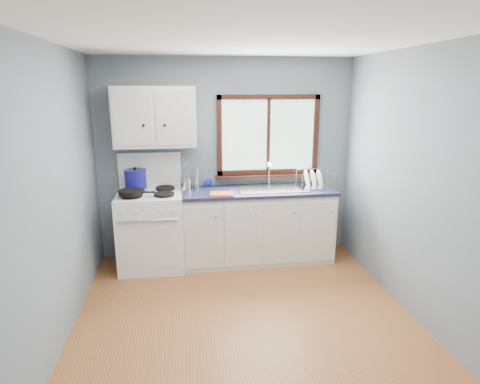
{
  "coord_description": "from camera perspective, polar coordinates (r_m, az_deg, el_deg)",
  "views": [
    {
      "loc": [
        -0.53,
        -3.2,
        2.12
      ],
      "look_at": [
        0.05,
        0.9,
        1.05
      ],
      "focal_mm": 30.0,
      "sensor_mm": 36.0,
      "label": 1
    }
  ],
  "objects": [
    {
      "name": "floor",
      "position": [
        3.88,
        1.2,
        -18.8
      ],
      "size": [
        3.2,
        3.6,
        0.02
      ],
      "primitive_type": "cube",
      "color": "#975A2E",
      "rests_on": "ground"
    },
    {
      "name": "ceiling",
      "position": [
        3.27,
        1.44,
        21.32
      ],
      "size": [
        3.2,
        3.6,
        0.02
      ],
      "primitive_type": "cube",
      "color": "white",
      "rests_on": "wall_back"
    },
    {
      "name": "wall_back",
      "position": [
        5.11,
        -1.99,
        4.69
      ],
      "size": [
        3.2,
        0.02,
        2.5
      ],
      "primitive_type": "cube",
      "color": "slate",
      "rests_on": "ground"
    },
    {
      "name": "wall_front",
      "position": [
        1.73,
        11.5,
        -16.21
      ],
      "size": [
        3.2,
        0.02,
        2.5
      ],
      "primitive_type": "cube",
      "color": "slate",
      "rests_on": "ground"
    },
    {
      "name": "wall_left",
      "position": [
        3.49,
        -25.79,
        -1.46
      ],
      "size": [
        0.02,
        3.6,
        2.5
      ],
      "primitive_type": "cube",
      "color": "slate",
      "rests_on": "ground"
    },
    {
      "name": "wall_right",
      "position": [
        3.95,
        25.04,
        0.36
      ],
      "size": [
        0.02,
        3.6,
        2.5
      ],
      "primitive_type": "cube",
      "color": "slate",
      "rests_on": "ground"
    },
    {
      "name": "gas_range",
      "position": [
        4.97,
        -12.49,
        -4.98
      ],
      "size": [
        0.76,
        0.69,
        1.36
      ],
      "color": "white",
      "rests_on": "floor"
    },
    {
      "name": "base_cabinets",
      "position": [
        5.07,
        2.48,
        -5.22
      ],
      "size": [
        1.85,
        0.6,
        0.88
      ],
      "color": "silver",
      "rests_on": "floor"
    },
    {
      "name": "countertop",
      "position": [
        4.93,
        2.55,
        0.14
      ],
      "size": [
        1.89,
        0.64,
        0.04
      ],
      "primitive_type": "cube",
      "color": "#181933",
      "rests_on": "base_cabinets"
    },
    {
      "name": "sink",
      "position": [
        4.97,
        4.58,
        -0.24
      ],
      "size": [
        0.84,
        0.46,
        0.44
      ],
      "color": "silver",
      "rests_on": "countertop"
    },
    {
      "name": "window",
      "position": [
        5.13,
        4.04,
        7.24
      ],
      "size": [
        1.36,
        0.1,
        1.03
      ],
      "color": "#9EC6A8",
      "rests_on": "wall_back"
    },
    {
      "name": "upper_cabinets",
      "position": [
        4.85,
        -12.02,
        10.39
      ],
      "size": [
        0.95,
        0.35,
        0.7
      ],
      "color": "silver",
      "rests_on": "wall_back"
    },
    {
      "name": "skillet",
      "position": [
        4.68,
        -15.23,
        -0.04
      ],
      "size": [
        0.42,
        0.3,
        0.05
      ],
      "rotation": [
        0.0,
        0.0,
        -0.09
      ],
      "color": "black",
      "rests_on": "gas_range"
    },
    {
      "name": "stockpot",
      "position": [
        4.96,
        -14.64,
        1.86
      ],
      "size": [
        0.3,
        0.3,
        0.26
      ],
      "rotation": [
        0.0,
        0.0,
        0.14
      ],
      "color": "navy",
      "rests_on": "gas_range"
    },
    {
      "name": "utensil_crock",
      "position": [
        4.93,
        -7.71,
        1.27
      ],
      "size": [
        0.16,
        0.16,
        0.41
      ],
      "rotation": [
        0.0,
        0.0,
        -0.32
      ],
      "color": "silver",
      "rests_on": "countertop"
    },
    {
      "name": "thermos",
      "position": [
        4.95,
        -6.24,
        1.96
      ],
      "size": [
        0.07,
        0.07,
        0.27
      ],
      "primitive_type": "cylinder",
      "rotation": [
        0.0,
        0.0,
        0.11
      ],
      "color": "silver",
      "rests_on": "countertop"
    },
    {
      "name": "soap_bottle",
      "position": [
        5.04,
        -4.72,
        2.0
      ],
      "size": [
        0.11,
        0.11,
        0.23
      ],
      "primitive_type": "imported",
      "rotation": [
        0.0,
        0.0,
        -0.33
      ],
      "color": "#1123A5",
      "rests_on": "countertop"
    },
    {
      "name": "dish_towel",
      "position": [
        4.67,
        -2.64,
        -0.28
      ],
      "size": [
        0.29,
        0.22,
        0.02
      ],
      "primitive_type": "cube",
      "rotation": [
        0.0,
        0.0,
        -0.1
      ],
      "color": "#C55C28",
      "rests_on": "countertop"
    },
    {
      "name": "dish_rack",
      "position": [
        5.1,
        10.48,
        1.32
      ],
      "size": [
        0.44,
        0.34,
        0.22
      ],
      "rotation": [
        0.0,
        0.0,
        -0.04
      ],
      "color": "silver",
      "rests_on": "countertop"
    }
  ]
}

